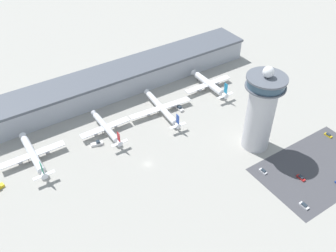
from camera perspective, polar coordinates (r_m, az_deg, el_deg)
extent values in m
plane|color=#9E9B93|center=(197.91, -3.08, -5.81)|extent=(1000.00, 1000.00, 0.00)
cube|color=#A3A8B2|center=(243.42, -11.63, 5.34)|extent=(232.49, 22.00, 14.23)
cube|color=#4C515B|center=(239.19, -11.88, 6.91)|extent=(232.49, 25.00, 1.60)
cylinder|color=#BCBCC1|center=(202.23, 13.76, 1.26)|extent=(14.57, 14.57, 38.13)
cylinder|color=#565B66|center=(191.20, 14.65, 5.85)|extent=(20.45, 20.45, 0.80)
cylinder|color=#334C60|center=(189.92, 14.77, 6.46)|extent=(18.81, 18.81, 4.08)
cylinder|color=#565B66|center=(188.60, 14.89, 7.11)|extent=(20.45, 20.45, 1.00)
sphere|color=white|center=(186.92, 15.06, 7.96)|extent=(5.65, 5.65, 5.65)
cube|color=#424247|center=(210.38, 21.83, -6.00)|extent=(64.00, 40.00, 0.01)
cylinder|color=silver|center=(208.91, -19.94, -4.06)|extent=(3.92, 29.08, 3.92)
cone|color=silver|center=(221.48, -21.18, -1.59)|extent=(3.92, 3.53, 3.92)
cone|color=silver|center=(196.47, -18.48, -6.95)|extent=(3.53, 4.70, 3.53)
cube|color=silver|center=(209.80, -19.95, -4.10)|extent=(34.67, 4.41, 0.44)
cylinder|color=#A8A8B2|center=(210.82, -21.81, -4.88)|extent=(2.16, 4.31, 2.15)
cylinder|color=#A8A8B2|center=(212.07, -18.12, -3.48)|extent=(2.16, 4.31, 2.15)
cube|color=#14704C|center=(192.30, -18.70, -6.07)|extent=(0.30, 2.80, 6.27)
cube|color=silver|center=(195.24, -18.38, -7.11)|extent=(10.97, 2.00, 0.24)
cylinder|color=black|center=(221.17, -20.77, -2.64)|extent=(0.28, 0.28, 2.54)
cylinder|color=black|center=(211.12, -19.04, -4.47)|extent=(0.28, 0.28, 2.54)
cylinder|color=black|center=(210.64, -20.43, -5.00)|extent=(0.28, 0.28, 2.54)
cylinder|color=silver|center=(216.47, -9.47, -0.16)|extent=(3.74, 27.02, 3.42)
cone|color=silver|center=(227.58, -11.15, 1.84)|extent=(3.45, 3.12, 3.42)
cone|color=silver|center=(205.51, -7.55, -2.45)|extent=(3.12, 4.14, 3.07)
cube|color=silver|center=(217.24, -9.52, -0.21)|extent=(30.33, 4.77, 0.44)
cylinder|color=#A8A8B2|center=(216.89, -11.10, -0.87)|extent=(1.92, 3.78, 1.88)
cylinder|color=#A8A8B2|center=(220.50, -8.14, 0.31)|extent=(1.92, 3.78, 1.88)
cube|color=red|center=(202.03, -7.54, -1.65)|extent=(0.33, 2.80, 5.47)
cube|color=silver|center=(204.45, -7.40, -2.57)|extent=(9.59, 2.12, 0.24)
cylinder|color=black|center=(227.34, -10.77, 0.89)|extent=(0.28, 0.28, 2.57)
cylinder|color=black|center=(218.87, -8.80, -0.58)|extent=(0.28, 0.28, 2.57)
cylinder|color=black|center=(217.51, -9.92, -1.03)|extent=(0.28, 0.28, 2.57)
cylinder|color=white|center=(228.71, -1.05, 2.83)|extent=(5.90, 33.76, 3.59)
cone|color=white|center=(242.13, -3.12, 5.09)|extent=(3.80, 3.47, 3.59)
cone|color=white|center=(215.67, 1.35, 0.21)|extent=(3.52, 4.52, 3.23)
cube|color=white|center=(229.56, -1.12, 2.79)|extent=(41.04, 7.22, 0.44)
cylinder|color=#A8A8B2|center=(227.86, -3.14, 2.07)|extent=(2.24, 4.07, 1.97)
cylinder|color=#A8A8B2|center=(234.24, 0.61, 3.31)|extent=(2.24, 4.07, 1.97)
cube|color=navy|center=(212.17, 1.48, 1.05)|extent=(0.49, 2.81, 5.74)
cube|color=white|center=(214.60, 1.52, 0.09)|extent=(10.16, 2.69, 0.24)
cylinder|color=black|center=(241.70, -2.80, 4.19)|extent=(0.28, 0.28, 2.23)
cylinder|color=black|center=(231.31, -0.47, 2.41)|extent=(0.28, 0.28, 2.23)
cylinder|color=black|center=(229.44, -1.57, 2.04)|extent=(0.28, 0.28, 2.23)
cylinder|color=white|center=(251.93, 6.21, 6.46)|extent=(4.27, 26.50, 4.23)
cone|color=white|center=(261.87, 4.15, 7.99)|extent=(4.23, 3.81, 4.23)
cone|color=white|center=(242.14, 8.52, 4.73)|extent=(3.81, 5.08, 3.81)
cube|color=white|center=(252.67, 6.12, 6.38)|extent=(35.20, 4.45, 0.44)
cylinder|color=#A8A8B2|center=(250.06, 4.62, 5.75)|extent=(2.33, 4.65, 2.33)
cylinder|color=#A8A8B2|center=(258.09, 7.27, 6.71)|extent=(2.33, 4.65, 2.33)
cube|color=#197FB2|center=(238.48, 8.80, 5.70)|extent=(0.30, 2.80, 6.76)
cube|color=white|center=(241.06, 8.74, 4.65)|extent=(11.84, 2.02, 0.24)
cylinder|color=black|center=(261.47, 4.53, 7.09)|extent=(0.28, 0.28, 2.13)
cylinder|color=black|center=(255.11, 6.72, 6.03)|extent=(0.28, 0.28, 2.13)
cylinder|color=black|center=(251.89, 5.67, 5.63)|extent=(0.28, 0.28, 2.13)
cube|color=black|center=(234.40, 1.63, 2.64)|extent=(2.52, 6.64, 0.12)
cube|color=silver|center=(234.02, 1.64, 2.76)|extent=(2.64, 7.90, 1.39)
cube|color=#232D38|center=(232.76, 1.75, 2.92)|extent=(2.26, 2.39, 1.14)
cube|color=black|center=(212.11, -10.75, -2.84)|extent=(6.00, 3.49, 0.12)
cube|color=silver|center=(211.67, -10.77, -2.70)|extent=(7.07, 3.85, 1.45)
cube|color=#232D38|center=(210.84, -10.63, -2.40)|extent=(2.44, 2.42, 1.18)
cube|color=black|center=(201.92, 19.58, -7.55)|extent=(1.71, 4.00, 0.12)
cube|color=red|center=(201.66, 19.60, -7.48)|extent=(1.80, 4.76, 0.87)
cube|color=#232D38|center=(201.16, 19.63, -7.30)|extent=(1.55, 2.63, 0.71)
cube|color=black|center=(189.99, 19.99, -11.44)|extent=(1.90, 4.03, 0.12)
cube|color=silver|center=(189.72, 20.01, -11.37)|extent=(1.99, 4.79, 0.86)
cube|color=#232D38|center=(189.18, 20.04, -11.20)|extent=(1.71, 2.65, 0.71)
cube|color=black|center=(199.71, 14.26, -6.78)|extent=(1.83, 3.77, 0.12)
cube|color=silver|center=(199.49, 14.27, -6.71)|extent=(1.93, 4.47, 0.77)
cube|color=#232D38|center=(198.95, 14.33, -6.59)|extent=(1.64, 2.48, 0.63)
cube|color=black|center=(232.93, 23.20, -1.39)|extent=(1.77, 3.91, 0.12)
cube|color=gold|center=(232.74, 23.22, -1.33)|extent=(1.86, 4.65, 0.77)
cube|color=#232D38|center=(232.36, 23.24, -1.18)|extent=(1.59, 2.57, 0.63)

